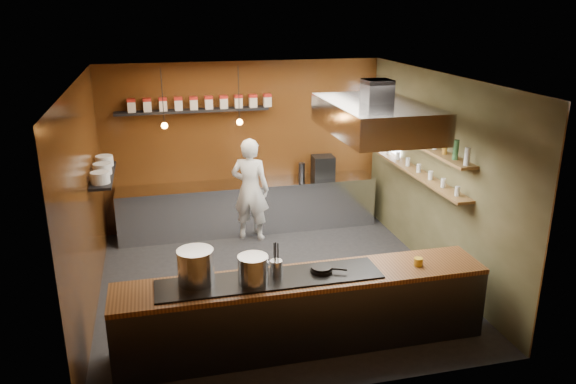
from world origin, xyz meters
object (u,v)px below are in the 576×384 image
object	(u,v)px
stockpot_small	(253,270)
espresso_machine	(323,166)
extractor_hood	(376,117)
chef	(250,189)
stockpot_large	(196,266)

from	to	relation	value
stockpot_small	espresso_machine	bearing A→B (deg)	62.64
extractor_hood	stockpot_small	distance (m)	2.68
extractor_hood	chef	distance (m)	3.02
stockpot_large	espresso_machine	bearing A→B (deg)	54.85
espresso_machine	chef	bearing A→B (deg)	-158.21
stockpot_large	chef	size ratio (longest dim) A/B	0.23
extractor_hood	stockpot_small	bearing A→B (deg)	-146.65
extractor_hood	stockpot_large	world-z (taller)	extractor_hood
stockpot_large	espresso_machine	xyz separation A→B (m)	(2.64, 3.75, -0.05)
chef	extractor_hood	bearing A→B (deg)	146.16
extractor_hood	chef	xyz separation A→B (m)	(-1.34, 2.18, -1.60)
extractor_hood	stockpot_small	world-z (taller)	extractor_hood
extractor_hood	espresso_machine	bearing A→B (deg)	87.54
stockpot_small	espresso_machine	world-z (taller)	espresso_machine
stockpot_small	chef	xyz separation A→B (m)	(0.57, 3.44, -0.20)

